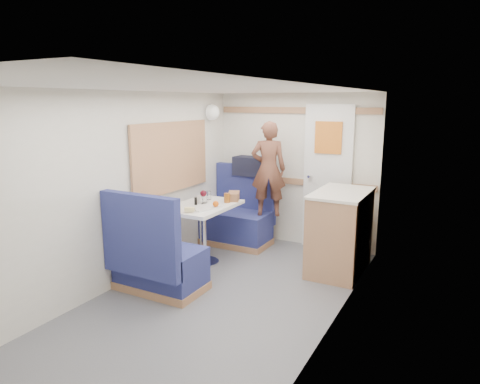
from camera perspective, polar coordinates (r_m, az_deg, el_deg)
The scene contains 28 objects.
floor at distance 4.10m, azimuth -4.80°, elevation -15.54°, with size 4.50×4.50×0.00m, color #515156.
ceiling at distance 3.64m, azimuth -5.37°, elevation 13.65°, with size 4.50×4.50×0.00m, color silver.
wall_back at distance 5.72m, azimuth 7.36°, elevation 2.92°, with size 2.20×0.02×2.00m, color silver.
wall_left at distance 4.43m, azimuth -17.07°, elevation -0.15°, with size 0.02×4.50×2.00m, color silver.
wall_right at distance 3.29m, azimuth 11.23°, elevation -3.97°, with size 0.02×4.50×2.00m, color silver.
oak_trim_low at distance 5.73m, azimuth 7.25°, elevation 1.41°, with size 2.15×0.02×0.08m, color #A06D48.
oak_trim_high at distance 5.63m, azimuth 7.50°, elevation 10.75°, with size 2.15×0.02×0.08m, color #A06D48.
side_window at distance 5.12m, azimuth -9.14°, elevation 4.63°, with size 0.04×1.30×0.72m, color #B3BA9E.
rear_door at distance 5.55m, azimuth 11.57°, elevation 2.21°, with size 0.62×0.12×1.86m.
dinette_table at distance 5.01m, azimuth -4.95°, elevation -3.41°, with size 0.62×0.92×0.72m.
bench_far at distance 5.79m, azimuth -0.23°, elevation -3.96°, with size 0.90×0.59×1.05m.
bench_near at distance 4.43m, azimuth -11.07°, elevation -9.30°, with size 0.90×0.59×1.05m.
ledge at distance 5.88m, azimuth 0.95°, elevation 2.09°, with size 0.90×0.14×0.04m, color #A06D48.
dome_light at distance 5.76m, azimuth -3.78°, elevation 10.55°, with size 0.20×0.20×0.20m, color white.
galley_counter at distance 4.95m, azimuth 13.17°, elevation -5.09°, with size 0.57×0.92×0.92m.
person at distance 5.43m, azimuth 3.81°, elevation 3.07°, with size 0.44×0.29×1.20m, color brown.
duffel_bag at distance 5.82m, azimuth 1.82°, elevation 3.44°, with size 0.53×0.26×0.26m, color black.
tray at distance 4.80m, azimuth -4.69°, elevation -2.09°, with size 0.25×0.32×0.02m, color silver.
orange_fruit at distance 4.77m, azimuth -3.26°, elevation -1.59°, with size 0.07×0.07×0.07m, color orange.
cheese_block at distance 4.63m, azimuth -6.76°, elevation -2.29°, with size 0.10×0.06×0.04m, color #E9DA86.
wine_glass at distance 4.95m, azimuth -4.90°, elevation -0.27°, with size 0.08×0.08×0.17m.
tumbler_left at distance 4.71m, azimuth -8.45°, elevation -1.81°, with size 0.07×0.07×0.12m, color white.
tumbler_mid at distance 5.22m, azimuth -4.22°, elevation -0.44°, with size 0.06×0.06×0.10m, color white.
tumbler_right at distance 5.04m, azimuth -4.77°, elevation -0.85°, with size 0.07×0.07×0.11m, color white.
beer_glass at distance 5.05m, azimuth -1.76°, elevation -0.80°, with size 0.07×0.07×0.11m, color #8F4B14.
pepper_grinder at distance 4.96m, azimuth -5.93°, elevation -1.22°, with size 0.03×0.03×0.09m, color black.
salt_grinder at distance 5.01m, azimuth -5.51°, elevation -1.01°, with size 0.04×0.04×0.10m, color silver.
bread_loaf at distance 5.17m, azimuth -0.83°, elevation -0.57°, with size 0.13×0.23×0.10m, color brown.
Camera 1 is at (2.00, -3.04, 1.89)m, focal length 32.00 mm.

